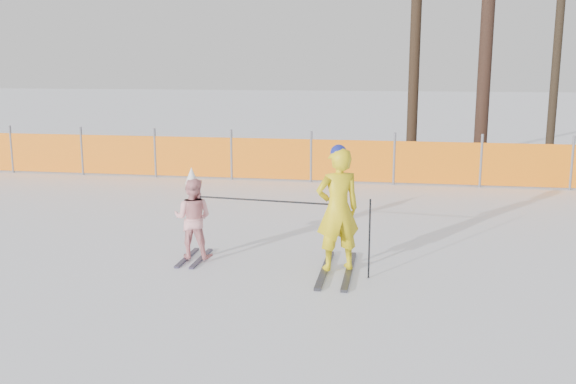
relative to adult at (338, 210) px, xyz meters
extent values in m
plane|color=white|center=(-0.79, 0.05, -0.89)|extent=(120.00, 120.00, 0.00)
cube|color=black|center=(-0.17, 0.00, -0.87)|extent=(0.09, 1.67, 0.04)
cube|color=black|center=(0.17, 0.00, -0.87)|extent=(0.09, 1.67, 0.04)
imported|color=yellow|center=(0.00, 0.00, 0.00)|extent=(0.74, 0.63, 1.70)
sphere|color=navy|center=(0.00, 0.00, 0.79)|extent=(0.22, 0.22, 0.22)
cube|color=black|center=(-2.26, 0.22, -0.87)|extent=(0.09, 0.95, 0.03)
cube|color=black|center=(-2.04, 0.22, -0.87)|extent=(0.09, 0.95, 0.03)
imported|color=pink|center=(-2.15, 0.22, -0.26)|extent=(0.58, 0.45, 1.19)
cone|color=white|center=(-2.15, 0.22, 0.38)|extent=(0.19, 0.19, 0.24)
cylinder|color=black|center=(0.45, -0.20, -0.34)|extent=(0.02, 0.02, 1.10)
cylinder|color=black|center=(-1.07, 0.11, 0.07)|extent=(1.90, 0.21, 0.02)
cylinder|color=#595960|center=(-9.30, 6.78, -0.26)|extent=(0.06, 0.06, 1.25)
cylinder|color=#595960|center=(-7.30, 6.78, -0.26)|extent=(0.06, 0.06, 1.25)
cylinder|color=#595960|center=(-5.30, 6.78, -0.26)|extent=(0.06, 0.06, 1.25)
cylinder|color=#595960|center=(-3.30, 6.78, -0.26)|extent=(0.06, 0.06, 1.25)
cylinder|color=#595960|center=(-1.30, 6.78, -0.26)|extent=(0.06, 0.06, 1.25)
cylinder|color=#595960|center=(0.70, 6.78, -0.26)|extent=(0.06, 0.06, 1.25)
cylinder|color=#595960|center=(2.70, 6.78, -0.26)|extent=(0.06, 0.06, 1.25)
cylinder|color=#595960|center=(4.70, 6.78, -0.26)|extent=(0.06, 0.06, 1.25)
cube|color=orange|center=(-3.08, 6.78, -0.34)|extent=(16.43, 0.03, 1.00)
cylinder|color=black|center=(2.94, 9.14, 2.19)|extent=(0.34, 0.34, 6.16)
cylinder|color=black|center=(5.11, 10.98, 1.77)|extent=(0.24, 0.24, 5.31)
cylinder|color=black|center=(1.14, 9.55, 2.53)|extent=(0.29, 0.29, 6.83)
camera|label=1|loc=(0.80, -8.55, 1.97)|focal=40.00mm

